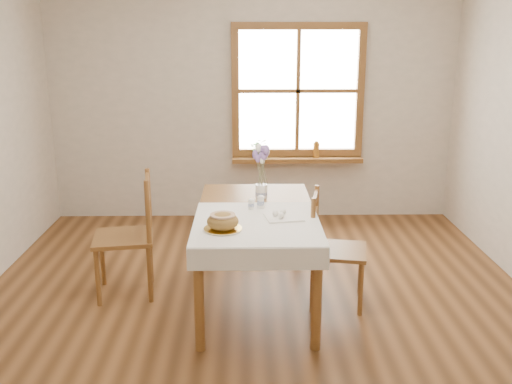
% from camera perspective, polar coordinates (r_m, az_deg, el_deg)
% --- Properties ---
extents(ground, '(5.00, 5.00, 0.00)m').
position_cam_1_polar(ground, '(4.40, 0.07, -12.44)').
color(ground, brown).
rests_on(ground, ground).
extents(room_walls, '(4.60, 5.10, 2.65)m').
position_cam_1_polar(room_walls, '(3.90, 0.08, 10.29)').
color(room_walls, beige).
rests_on(room_walls, ground).
extents(window, '(1.46, 0.08, 1.46)m').
position_cam_1_polar(window, '(6.40, 4.20, 10.05)').
color(window, brown).
rests_on(window, ground).
extents(window_sill, '(1.46, 0.20, 0.05)m').
position_cam_1_polar(window_sill, '(6.45, 4.12, 3.26)').
color(window_sill, brown).
rests_on(window_sill, ground).
extents(dining_table, '(0.90, 1.60, 0.75)m').
position_cam_1_polar(dining_table, '(4.41, 0.00, -2.94)').
color(dining_table, brown).
rests_on(dining_table, ground).
extents(table_linen, '(0.91, 0.99, 0.01)m').
position_cam_1_polar(table_linen, '(4.09, 0.07, -3.10)').
color(table_linen, white).
rests_on(table_linen, dining_table).
extents(chair_left, '(0.55, 0.53, 1.00)m').
position_cam_1_polar(chair_left, '(4.71, -13.14, -4.27)').
color(chair_left, brown).
rests_on(chair_left, ground).
extents(chair_right, '(0.52, 0.50, 0.91)m').
position_cam_1_polar(chair_right, '(4.48, 8.26, -5.66)').
color(chair_right, brown).
rests_on(chair_right, ground).
extents(bread_plate, '(0.31, 0.31, 0.01)m').
position_cam_1_polar(bread_plate, '(3.94, -3.33, -3.72)').
color(bread_plate, white).
rests_on(bread_plate, table_linen).
extents(bread_loaf, '(0.22, 0.22, 0.12)m').
position_cam_1_polar(bread_loaf, '(3.91, -3.35, -2.79)').
color(bread_loaf, '#A67C3A').
rests_on(bread_loaf, bread_plate).
extents(egg_napkin, '(0.30, 0.27, 0.01)m').
position_cam_1_polar(egg_napkin, '(4.18, 2.80, -2.55)').
color(egg_napkin, white).
rests_on(egg_napkin, table_linen).
extents(eggs, '(0.23, 0.21, 0.04)m').
position_cam_1_polar(eggs, '(4.17, 2.81, -2.18)').
color(eggs, white).
rests_on(eggs, egg_napkin).
extents(salt_shaker, '(0.06, 0.06, 0.09)m').
position_cam_1_polar(salt_shaker, '(4.37, -0.49, -1.19)').
color(salt_shaker, white).
rests_on(salt_shaker, table_linen).
extents(pepper_shaker, '(0.07, 0.07, 0.11)m').
position_cam_1_polar(pepper_shaker, '(4.40, 0.47, -0.97)').
color(pepper_shaker, white).
rests_on(pepper_shaker, table_linen).
extents(flower_vase, '(0.12, 0.12, 0.11)m').
position_cam_1_polar(flower_vase, '(4.70, 0.54, 0.01)').
color(flower_vase, white).
rests_on(flower_vase, dining_table).
extents(lavender_bouquet, '(0.18, 0.18, 0.33)m').
position_cam_1_polar(lavender_bouquet, '(4.64, 0.55, 2.61)').
color(lavender_bouquet, '#8160AB').
rests_on(lavender_bouquet, flower_vase).
extents(potted_plant, '(0.21, 0.23, 0.17)m').
position_cam_1_polar(potted_plant, '(6.41, 0.26, 4.20)').
color(potted_plant, '#327830').
rests_on(potted_plant, window_sill).
extents(amber_bottle, '(0.08, 0.08, 0.19)m').
position_cam_1_polar(amber_bottle, '(6.45, 6.05, 4.29)').
color(amber_bottle, '#A6661E').
rests_on(amber_bottle, window_sill).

